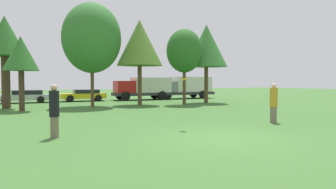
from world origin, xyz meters
TOP-DOWN VIEW (x-y plane):
  - ground_plane at (0.00, 0.00)m, footprint 120.00×120.00m
  - person_thrower at (-5.04, 2.56)m, footprint 0.33×0.33m
  - person_catcher at (4.35, 2.20)m, footprint 0.35×0.35m
  - frisbee at (-0.16, 2.45)m, footprint 0.30×0.28m
  - tree_0 at (-7.04, 15.45)m, footprint 2.75×2.75m
  - tree_1 at (-6.06, 13.03)m, footprint 2.16×2.16m
  - tree_2 at (-1.31, 14.67)m, footprint 4.33×4.33m
  - tree_3 at (2.30, 14.28)m, footprint 3.57×3.57m
  - tree_4 at (5.78, 13.34)m, footprint 2.86×2.86m
  - tree_5 at (8.27, 13.97)m, footprint 3.59×3.59m
  - parked_car_silver at (-5.90, 20.81)m, footprint 4.37×2.00m
  - parked_car_yellow at (-0.83, 21.02)m, footprint 4.10×2.07m
  - delivery_truck_red at (5.07, 20.66)m, footprint 6.12×2.32m
  - delivery_truck_grey at (9.88, 20.82)m, footprint 6.77×2.38m

SIDE VIEW (x-z plane):
  - ground_plane at x=0.00m, z-range 0.00..0.00m
  - parked_car_yellow at x=-0.83m, z-range 0.05..1.14m
  - parked_car_silver at x=-5.90m, z-range 0.04..1.14m
  - person_thrower at x=-5.04m, z-range 0.01..1.80m
  - person_catcher at x=4.35m, z-range 0.01..1.80m
  - delivery_truck_red at x=5.07m, z-range 0.13..2.37m
  - delivery_truck_grey at x=9.88m, z-range 0.11..2.46m
  - frisbee at x=-0.16m, z-range 1.90..2.04m
  - tree_1 at x=-6.06m, z-range 1.21..5.92m
  - tree_4 at x=5.78m, z-range 1.27..7.34m
  - tree_0 at x=-7.04m, z-range 1.65..8.01m
  - tree_3 at x=2.30m, z-range 1.53..8.21m
  - tree_5 at x=8.27m, z-range 1.54..8.26m
  - tree_2 at x=-1.31m, z-range 1.23..8.90m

